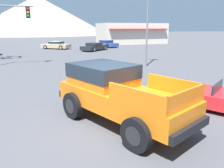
% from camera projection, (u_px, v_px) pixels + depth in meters
% --- Properties ---
extents(ground_plane, '(320.00, 320.00, 0.00)m').
position_uv_depth(ground_plane, '(112.00, 120.00, 7.65)').
color(ground_plane, '#4C4C51').
extents(orange_pickup_truck, '(3.67, 5.38, 1.93)m').
position_uv_depth(orange_pickup_truck, '(115.00, 90.00, 7.41)').
color(orange_pickup_truck, orange).
rests_on(orange_pickup_truck, ground_plane).
extents(parked_car_blue, '(3.16, 4.59, 1.16)m').
position_uv_depth(parked_car_blue, '(106.00, 44.00, 36.47)').
color(parked_car_blue, '#334C9E').
rests_on(parked_car_blue, ground_plane).
extents(parked_car_dark, '(4.57, 4.23, 1.12)m').
position_uv_depth(parked_car_dark, '(94.00, 47.00, 30.95)').
color(parked_car_dark, '#232328').
rests_on(parked_car_dark, ground_plane).
extents(parked_car_tan, '(4.50, 4.00, 1.16)m').
position_uv_depth(parked_car_tan, '(56.00, 45.00, 33.45)').
color(parked_car_tan, tan).
rests_on(parked_car_tan, ground_plane).
extents(traffic_light_main, '(3.77, 0.38, 5.14)m').
position_uv_depth(traffic_light_main, '(6.00, 22.00, 17.83)').
color(traffic_light_main, slate).
rests_on(traffic_light_main, ground_plane).
extents(street_lamp_post, '(0.90, 0.24, 8.75)m').
position_uv_depth(street_lamp_post, '(148.00, 1.00, 17.14)').
color(street_lamp_post, slate).
rests_on(street_lamp_post, ground_plane).
extents(storefront_building, '(13.41, 7.48, 4.04)m').
position_uv_depth(storefront_building, '(131.00, 33.00, 45.15)').
color(storefront_building, beige).
rests_on(storefront_building, ground_plane).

